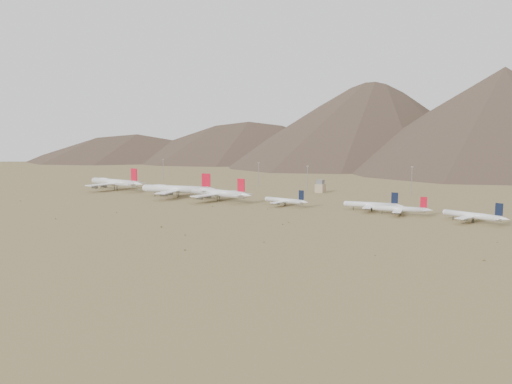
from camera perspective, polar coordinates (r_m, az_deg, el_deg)
The scene contains 15 objects.
ground at distance 384.10m, azimuth -4.32°, elevation -1.55°, with size 3000.00×3000.00×0.00m, color olive.
mountain_ridge at distance 1230.39m, azimuth 21.84°, elevation 10.61°, with size 4400.00×1000.00×300.00m.
widebody_west at distance 504.59m, azimuth -15.83°, elevation 1.06°, with size 76.06×58.69×22.60m.
widebody_centre at distance 435.61m, azimuth -9.03°, elevation 0.34°, with size 70.85×55.90×21.49m.
widebody_east at distance 408.70m, azimuth -4.41°, elevation -0.09°, with size 66.54×51.61×19.81m.
narrowbody_a at distance 379.42m, azimuth 3.39°, elevation -0.99°, with size 39.70×28.70×13.11m.
narrowbody_b at distance 363.57m, azimuth 13.15°, elevation -1.44°, with size 42.29×30.90×14.07m.
narrowbody_c at distance 350.56m, azimuth 16.26°, elevation -1.88°, with size 39.45×28.83×13.13m.
narrowbody_d at distance 335.90m, azimuth 23.62°, elevation -2.49°, with size 40.76×30.26×13.87m.
control_tower at distance 471.24m, azimuth 7.36°, elevation 0.58°, with size 8.00×8.00×12.00m.
mast_far_west at distance 590.25m, azimuth -10.55°, elevation 2.60°, with size 2.00×0.60×25.70m.
mast_west at distance 516.12m, azimuth 0.31°, elevation 2.15°, with size 2.00×0.60×25.70m.
mast_centre at distance 461.31m, azimuth 5.89°, elevation 1.58°, with size 2.00×0.60×25.70m.
mast_east at distance 470.51m, azimuth 17.38°, elevation 1.41°, with size 2.00×0.60×25.70m.
desert_scrub at distance 322.70m, azimuth -10.93°, elevation -3.16°, with size 429.34×132.75×0.84m.
Camera 1 is at (226.15, -305.65, 54.46)m, focal length 35.00 mm.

